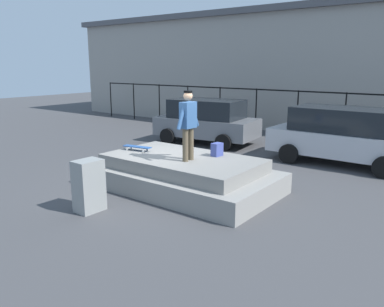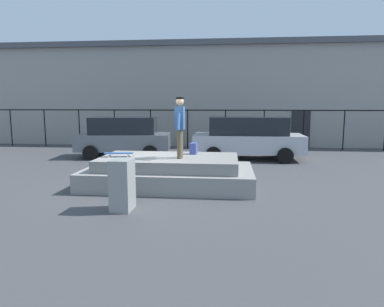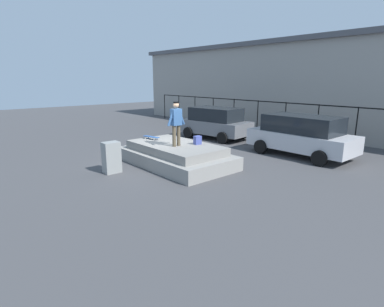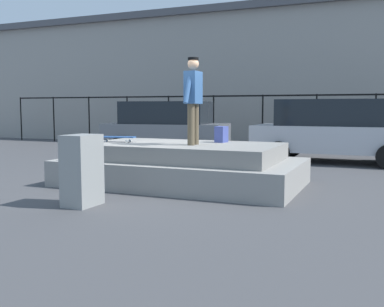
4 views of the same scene
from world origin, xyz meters
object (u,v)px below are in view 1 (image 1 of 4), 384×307
(skateboard, at_px, (137,147))
(utility_box, at_px, (89,186))
(car_grey_hatchback_near, at_px, (207,120))
(car_silver_hatchback_mid, at_px, (345,135))
(backpack, at_px, (217,150))
(skateboarder, at_px, (188,121))

(skateboard, relative_size, utility_box, 0.73)
(skateboard, distance_m, car_grey_hatchback_near, 5.63)
(car_grey_hatchback_near, relative_size, car_silver_hatchback_mid, 0.92)
(backpack, distance_m, car_silver_hatchback_mid, 4.93)
(backpack, relative_size, car_grey_hatchback_near, 0.08)
(skateboard, height_order, car_grey_hatchback_near, car_grey_hatchback_near)
(skateboarder, xyz_separation_m, skateboard, (-1.80, 0.03, -0.88))
(skateboarder, bearing_deg, skateboard, 178.96)
(backpack, height_order, car_grey_hatchback_near, car_grey_hatchback_near)
(skateboarder, height_order, car_grey_hatchback_near, skateboarder)
(skateboarder, height_order, car_silver_hatchback_mid, skateboarder)
(skateboarder, relative_size, skateboard, 2.01)
(backpack, distance_m, car_grey_hatchback_near, 5.86)
(car_grey_hatchback_near, xyz_separation_m, car_silver_hatchback_mid, (5.47, -0.07, 0.02))
(skateboarder, xyz_separation_m, car_grey_hatchback_near, (-3.29, 5.46, -0.89))
(backpack, bearing_deg, car_grey_hatchback_near, 43.88)
(skateboard, bearing_deg, skateboarder, -1.04)
(skateboard, xyz_separation_m, utility_box, (0.81, -2.30, -0.37))
(skateboarder, xyz_separation_m, backpack, (0.30, 0.83, -0.81))
(skateboard, height_order, backpack, backpack)
(skateboard, distance_m, car_silver_hatchback_mid, 6.67)
(skateboarder, bearing_deg, backpack, 70.23)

